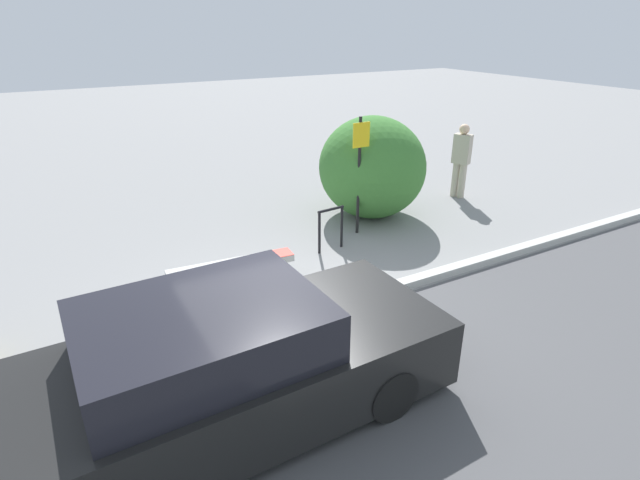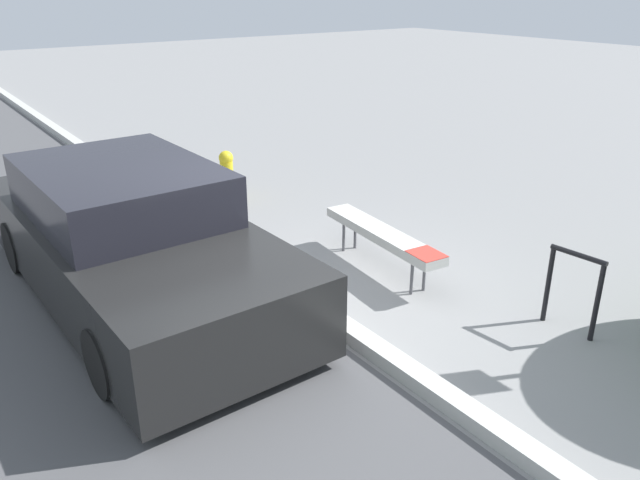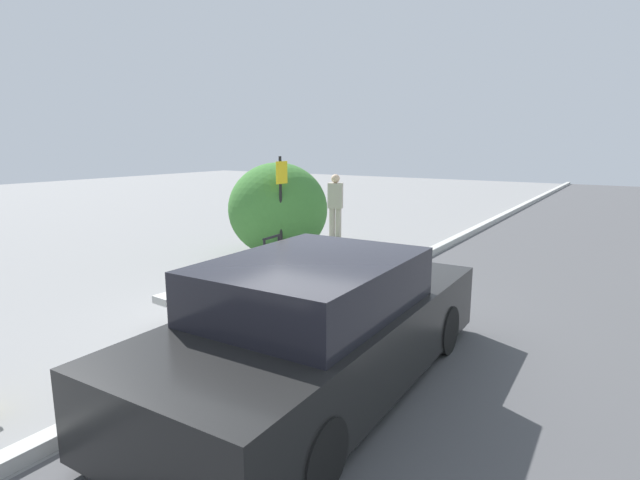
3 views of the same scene
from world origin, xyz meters
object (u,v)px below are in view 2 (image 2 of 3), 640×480
(bench, at_px, (383,235))
(parked_car_near, at_px, (131,239))
(fire_hydrant, at_px, (227,173))
(bike_rack, at_px, (574,284))

(bench, height_order, parked_car_near, parked_car_near)
(bench, bearing_deg, parked_car_near, -107.06)
(bench, distance_m, parked_car_near, 2.79)
(fire_hydrant, bearing_deg, parked_car_near, -45.05)
(fire_hydrant, bearing_deg, bike_rack, 8.55)
(bench, xyz_separation_m, parked_car_near, (-1.05, -2.58, 0.21))
(bench, height_order, bike_rack, bike_rack)
(bike_rack, xyz_separation_m, fire_hydrant, (-5.47, -0.82, -0.09))
(bench, xyz_separation_m, bike_rack, (2.10, 0.57, 0.06))
(bike_rack, xyz_separation_m, parked_car_near, (-3.15, -3.15, 0.15))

